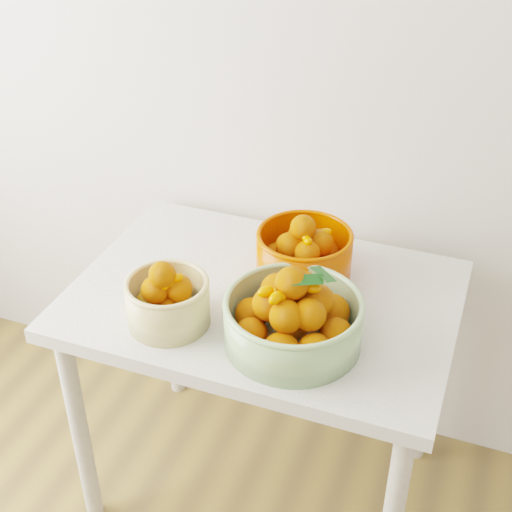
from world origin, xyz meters
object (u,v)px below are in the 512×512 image
object	(u,v)px
table	(263,322)
bowl_orange	(304,254)
bowl_green	(293,317)
bowl_cream	(168,300)

from	to	relation	value
table	bowl_orange	bearing A→B (deg)	57.16
bowl_green	bowl_orange	distance (m)	0.27
bowl_cream	table	bearing A→B (deg)	47.18
table	bowl_orange	distance (m)	0.22
table	bowl_green	xyz separation A→B (m)	(0.13, -0.16, 0.17)
table	bowl_cream	distance (m)	0.31
bowl_green	table	bearing A→B (deg)	129.95
table	bowl_cream	world-z (taller)	bowl_cream
bowl_orange	bowl_green	bearing A→B (deg)	-77.74
bowl_cream	bowl_orange	distance (m)	0.40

